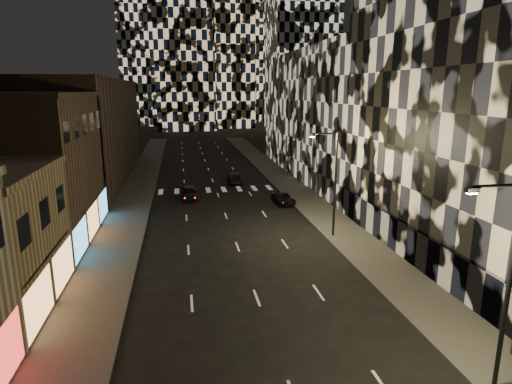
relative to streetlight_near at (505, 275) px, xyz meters
name	(u,v)px	position (x,y,z in m)	size (l,w,h in m)	color
sidewalk_left	(136,192)	(-18.35, 40.00, -5.28)	(4.00, 120.00, 0.15)	#47443F
sidewalk_right	(291,186)	(1.65, 40.00, -5.28)	(4.00, 120.00, 0.15)	#47443F
curb_left	(153,192)	(-16.25, 40.00, -5.28)	(0.20, 120.00, 0.15)	#4C4C47
curb_right	(276,187)	(-0.45, 40.00, -5.28)	(0.20, 120.00, 0.15)	#4C4C47
retail_brown	(25,172)	(-25.35, 23.50, 0.65)	(10.00, 15.00, 12.00)	#473328
retail_filler_left	(89,130)	(-25.35, 50.00, 1.65)	(10.00, 40.00, 14.00)	#473328
midrise_right	(511,112)	(11.65, 14.50, 5.65)	(16.00, 25.00, 22.00)	#232326
midrise_base	(405,239)	(3.95, 14.50, -3.85)	(0.60, 25.00, 3.00)	#383838
midrise_filler_right	(346,115)	(11.65, 47.00, 3.65)	(16.00, 40.00, 18.00)	#232326
streetlight_near	(505,275)	(0.00, 0.00, 0.00)	(2.55, 0.25, 9.00)	black
streetlight_far	(333,177)	(0.00, 20.00, 0.00)	(2.55, 0.25, 9.00)	black
car_dark_midlane	(189,193)	(-11.85, 35.74, -4.60)	(1.79, 4.44, 1.51)	black
car_dark_oncoming	(235,178)	(-5.40, 43.82, -4.62)	(2.05, 5.04, 1.46)	black
car_dark_rightlane	(284,198)	(-1.35, 31.81, -4.77)	(1.95, 4.23, 1.17)	black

